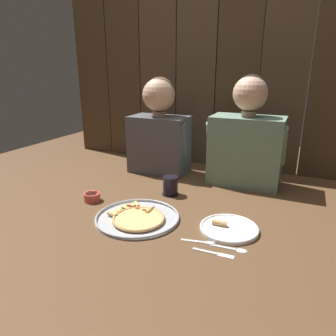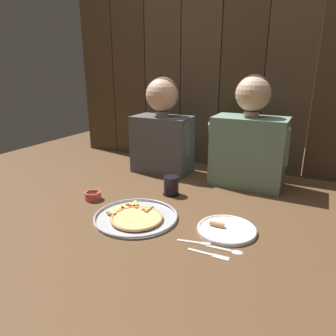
# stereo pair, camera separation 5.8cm
# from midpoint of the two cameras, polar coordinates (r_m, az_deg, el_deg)

# --- Properties ---
(ground_plane) EXTENTS (3.20, 3.20, 0.00)m
(ground_plane) POSITION_cam_midpoint_polar(r_m,az_deg,el_deg) (1.47, -1.98, -7.93)
(ground_plane) COLOR brown
(pizza_tray) EXTENTS (0.38, 0.38, 0.03)m
(pizza_tray) POSITION_cam_midpoint_polar(r_m,az_deg,el_deg) (1.39, -6.88, -9.07)
(pizza_tray) COLOR #B2B2B7
(pizza_tray) RESTS_ON ground
(dinner_plate) EXTENTS (0.24, 0.24, 0.03)m
(dinner_plate) POSITION_cam_midpoint_polar(r_m,az_deg,el_deg) (1.32, 9.97, -10.94)
(dinner_plate) COLOR white
(dinner_plate) RESTS_ON ground
(drinking_glass) EXTENTS (0.09, 0.09, 0.10)m
(drinking_glass) POSITION_cam_midpoint_polar(r_m,az_deg,el_deg) (1.63, -0.57, -3.32)
(drinking_glass) COLOR black
(drinking_glass) RESTS_ON ground
(dipping_bowl) EXTENTS (0.08, 0.08, 0.04)m
(dipping_bowl) POSITION_cam_midpoint_polar(r_m,az_deg,el_deg) (1.61, -14.92, -5.14)
(dipping_bowl) COLOR #CC4C42
(dipping_bowl) RESTS_ON ground
(table_fork) EXTENTS (0.13, 0.04, 0.01)m
(table_fork) POSITION_cam_midpoint_polar(r_m,az_deg,el_deg) (1.23, 4.45, -13.44)
(table_fork) COLOR silver
(table_fork) RESTS_ON ground
(table_knife) EXTENTS (0.16, 0.02, 0.01)m
(table_knife) POSITION_cam_midpoint_polar(r_m,az_deg,el_deg) (1.17, 6.96, -15.35)
(table_knife) COLOR silver
(table_knife) RESTS_ON ground
(table_spoon) EXTENTS (0.14, 0.03, 0.01)m
(table_spoon) POSITION_cam_midpoint_polar(r_m,az_deg,el_deg) (1.20, 11.02, -14.51)
(table_spoon) COLOR silver
(table_spoon) RESTS_ON ground
(diner_left) EXTENTS (0.40, 0.21, 0.59)m
(diner_left) POSITION_cam_midpoint_polar(r_m,az_deg,el_deg) (1.94, -2.54, 7.33)
(diner_left) COLOR #4C4C51
(diner_left) RESTS_ON ground
(diner_right) EXTENTS (0.43, 0.22, 0.61)m
(diner_right) POSITION_cam_midpoint_polar(r_m,az_deg,el_deg) (1.77, 13.48, 5.58)
(diner_right) COLOR slate
(diner_right) RESTS_ON ground
(wooden_backdrop_wall) EXTENTS (2.19, 0.03, 1.29)m
(wooden_backdrop_wall) POSITION_cam_midpoint_polar(r_m,az_deg,el_deg) (2.08, 8.17, 17.98)
(wooden_backdrop_wall) COLOR #443220
(wooden_backdrop_wall) RESTS_ON ground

